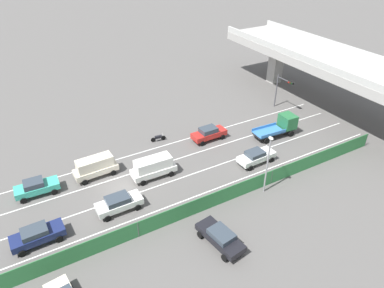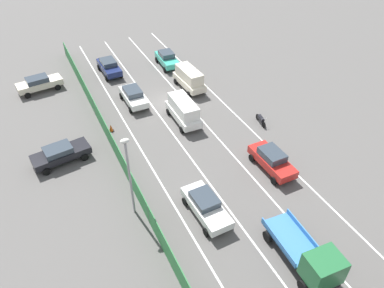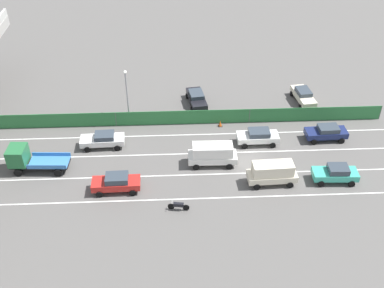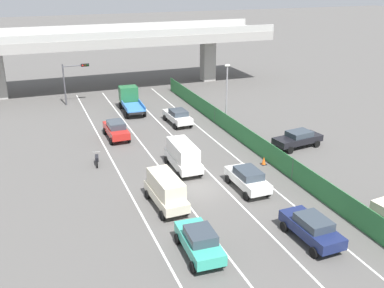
% 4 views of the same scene
% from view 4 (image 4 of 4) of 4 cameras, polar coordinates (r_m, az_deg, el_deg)
% --- Properties ---
extents(ground_plane, '(300.00, 300.00, 0.00)m').
position_cam_4_polar(ground_plane, '(33.67, 1.13, -5.75)').
color(ground_plane, '#565451').
extents(lane_line_left_edge, '(0.14, 49.09, 0.01)m').
position_cam_4_polar(lane_line_left_edge, '(38.10, -9.74, -2.74)').
color(lane_line_left_edge, silver).
rests_on(lane_line_left_edge, ground).
extents(lane_line_mid_left, '(0.14, 49.09, 0.01)m').
position_cam_4_polar(lane_line_mid_left, '(38.80, -4.82, -2.05)').
color(lane_line_mid_left, silver).
rests_on(lane_line_mid_left, ground).
extents(lane_line_mid_right, '(0.14, 49.09, 0.01)m').
position_cam_4_polar(lane_line_mid_right, '(39.78, -0.11, -1.37)').
color(lane_line_mid_right, silver).
rests_on(lane_line_mid_right, ground).
extents(lane_line_right_edge, '(0.14, 49.09, 0.01)m').
position_cam_4_polar(lane_line_right_edge, '(41.02, 4.35, -0.72)').
color(lane_line_right_edge, silver).
rests_on(lane_line_right_edge, ground).
extents(elevated_overpass, '(44.94, 9.06, 8.23)m').
position_cam_4_polar(elevated_overpass, '(62.58, -10.48, 12.75)').
color(elevated_overpass, '#A09E99').
rests_on(elevated_overpass, ground).
extents(green_fence, '(0.10, 45.19, 1.76)m').
position_cam_4_polar(green_fence, '(41.62, 7.09, 0.79)').
color(green_fence, '#2D753D').
rests_on(green_fence, ground).
extents(car_van_white, '(2.12, 4.87, 2.29)m').
position_cam_4_polar(car_van_white, '(36.38, -1.16, -1.40)').
color(car_van_white, silver).
rests_on(car_van_white, ground).
extents(car_taxi_teal, '(2.08, 4.32, 1.70)m').
position_cam_4_polar(car_taxi_teal, '(25.99, 0.96, -12.21)').
color(car_taxi_teal, teal).
rests_on(car_taxi_teal, ground).
extents(car_sedan_white, '(2.00, 4.41, 1.64)m').
position_cam_4_polar(car_sedan_white, '(33.47, 7.08, -4.33)').
color(car_sedan_white, white).
rests_on(car_sedan_white, ground).
extents(car_sedan_red, '(2.00, 4.52, 1.74)m').
position_cam_4_polar(car_sedan_red, '(44.01, -9.60, 1.89)').
color(car_sedan_red, red).
rests_on(car_sedan_red, ground).
extents(car_sedan_navy, '(2.07, 4.46, 1.64)m').
position_cam_4_polar(car_sedan_navy, '(28.13, 14.95, -10.21)').
color(car_sedan_navy, navy).
rests_on(car_sedan_navy, ground).
extents(car_hatchback_white, '(2.11, 4.62, 1.60)m').
position_cam_4_polar(car_hatchback_white, '(47.57, -1.82, 3.57)').
color(car_hatchback_white, silver).
rests_on(car_hatchback_white, ground).
extents(car_van_cream, '(2.09, 4.72, 2.28)m').
position_cam_4_polar(car_van_cream, '(30.80, -3.32, -5.80)').
color(car_van_cream, beige).
rests_on(car_van_cream, ground).
extents(flatbed_truck_blue, '(2.56, 5.79, 2.60)m').
position_cam_4_polar(flatbed_truck_blue, '(52.90, -7.88, 5.68)').
color(flatbed_truck_blue, black).
rests_on(flatbed_truck_blue, ground).
extents(motorcycle, '(0.60, 1.94, 0.93)m').
position_cam_4_polar(motorcycle, '(38.47, -11.98, -1.92)').
color(motorcycle, black).
rests_on(motorcycle, ground).
extents(parked_sedan_dark, '(4.87, 2.53, 1.54)m').
position_cam_4_polar(parked_sedan_dark, '(42.32, 13.29, 0.71)').
color(parked_sedan_dark, black).
rests_on(parked_sedan_dark, ground).
extents(traffic_light, '(3.18, 0.41, 5.00)m').
position_cam_4_polar(traffic_light, '(56.10, -14.86, 8.41)').
color(traffic_light, '#47474C').
rests_on(traffic_light, ground).
extents(street_lamp, '(0.60, 0.36, 6.54)m').
position_cam_4_polar(street_lamp, '(46.14, 4.44, 6.99)').
color(street_lamp, gray).
rests_on(street_lamp, ground).
extents(traffic_cone, '(0.47, 0.47, 0.72)m').
position_cam_4_polar(traffic_cone, '(38.16, 9.10, -2.11)').
color(traffic_cone, orange).
rests_on(traffic_cone, ground).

